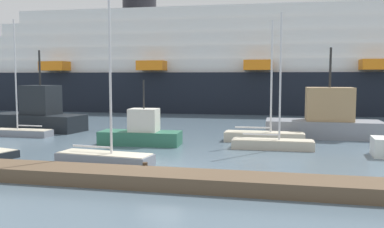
% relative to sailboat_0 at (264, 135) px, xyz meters
% --- Properties ---
extents(ground_plane, '(600.00, 600.00, 0.00)m').
position_rel_sailboat_0_xyz_m(ground_plane, '(-4.94, -10.34, -0.47)').
color(ground_plane, slate).
extents(dock_pier, '(26.96, 2.35, 0.76)m').
position_rel_sailboat_0_xyz_m(dock_pier, '(-4.94, -13.64, -0.16)').
color(dock_pier, brown).
rests_on(dock_pier, ground_plane).
extents(sailboat_0, '(5.82, 1.62, 8.82)m').
position_rel_sailboat_0_xyz_m(sailboat_0, '(0.00, 0.00, 0.00)').
color(sailboat_0, '#BCB29E').
rests_on(sailboat_0, ground_plane).
extents(sailboat_2, '(4.89, 1.42, 9.30)m').
position_rel_sailboat_0_xyz_m(sailboat_2, '(-19.23, -1.29, -0.05)').
color(sailboat_2, gray).
rests_on(sailboat_2, ground_plane).
extents(sailboat_3, '(5.36, 1.49, 8.93)m').
position_rel_sailboat_0_xyz_m(sailboat_3, '(0.70, -3.00, -0.03)').
color(sailboat_3, '#BCB29E').
rests_on(sailboat_3, ground_plane).
extents(sailboat_4, '(5.54, 2.18, 9.77)m').
position_rel_sailboat_0_xyz_m(sailboat_4, '(-8.13, -9.96, -0.02)').
color(sailboat_4, gray).
rests_on(sailboat_4, ground_plane).
extents(fishing_boat_0, '(5.78, 2.25, 4.55)m').
position_rel_sailboat_0_xyz_m(fishing_boat_0, '(-8.39, -3.23, 0.40)').
color(fishing_boat_0, '#2D6B51').
rests_on(fishing_boat_0, ground_plane).
extents(fishing_boat_1, '(8.89, 3.32, 7.04)m').
position_rel_sailboat_0_xyz_m(fishing_boat_1, '(4.57, 3.34, 0.94)').
color(fishing_boat_1, gray).
rests_on(fishing_boat_1, ground_plane).
extents(fishing_boat_3, '(9.11, 4.24, 7.09)m').
position_rel_sailboat_0_xyz_m(fishing_boat_3, '(-20.00, 2.30, 0.89)').
color(fishing_boat_3, black).
rests_on(fishing_boat_3, ground_plane).
extents(channel_buoy_0, '(0.53, 0.53, 1.30)m').
position_rel_sailboat_0_xyz_m(channel_buoy_0, '(-23.20, 6.95, -0.19)').
color(channel_buoy_0, red).
rests_on(channel_buoy_0, ground_plane).
extents(cruise_ship, '(97.15, 17.32, 18.88)m').
position_rel_sailboat_0_xyz_m(cruise_ship, '(-2.17, 28.24, 5.61)').
color(cruise_ship, black).
rests_on(cruise_ship, ground_plane).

